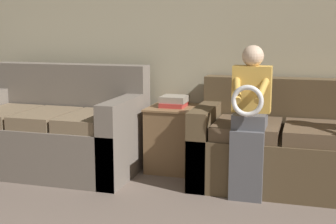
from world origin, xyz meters
TOP-DOWN VIEW (x-y plane):
  - wall_back at (0.00, 3.30)m, footprint 7.30×0.06m
  - couch_main at (0.64, 2.85)m, footprint 1.98×0.86m
  - couch_side at (-1.67, 2.70)m, footprint 1.58×0.90m
  - child_left_seated at (0.13, 2.49)m, footprint 0.30×0.37m
  - side_shelf at (-0.61, 3.00)m, footprint 0.46×0.51m
  - book_stack at (-0.62, 3.01)m, footprint 0.23×0.25m

SIDE VIEW (x-z plane):
  - side_shelf at x=-0.61m, z-range 0.01..0.59m
  - couch_main at x=0.64m, z-range -0.11..0.75m
  - couch_side at x=-1.67m, z-range -0.14..0.82m
  - book_stack at x=-0.62m, z-range 0.59..0.68m
  - child_left_seated at x=0.13m, z-range 0.06..1.22m
  - wall_back at x=0.00m, z-range 0.00..2.55m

